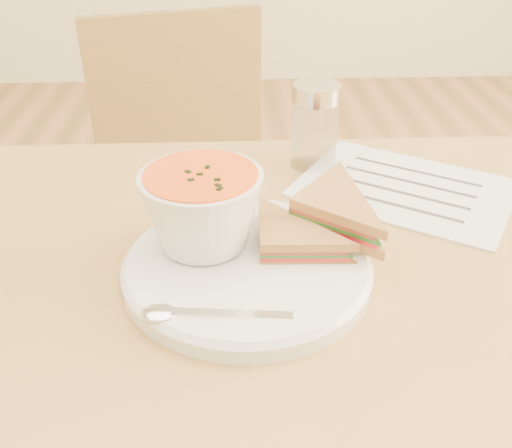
{
  "coord_description": "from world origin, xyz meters",
  "views": [
    {
      "loc": [
        -0.06,
        -0.48,
        1.11
      ],
      "look_at": [
        -0.04,
        0.02,
        0.8
      ],
      "focal_mm": 40.0,
      "sensor_mm": 36.0,
      "label": 1
    }
  ],
  "objects_px": {
    "chair_far": "(202,231)",
    "soup_bowl": "(203,213)",
    "condiment_shaker": "(315,126)",
    "plate": "(247,268)"
  },
  "relations": [
    {
      "from": "plate",
      "to": "soup_bowl",
      "type": "xyz_separation_m",
      "value": [
        -0.04,
        0.03,
        0.05
      ]
    },
    {
      "from": "plate",
      "to": "condiment_shaker",
      "type": "distance_m",
      "value": 0.28
    },
    {
      "from": "chair_far",
      "to": "soup_bowl",
      "type": "bearing_deg",
      "value": 78.11
    },
    {
      "from": "chair_far",
      "to": "soup_bowl",
      "type": "xyz_separation_m",
      "value": [
        0.04,
        -0.56,
        0.38
      ]
    },
    {
      "from": "plate",
      "to": "chair_far",
      "type": "bearing_deg",
      "value": 98.15
    },
    {
      "from": "plate",
      "to": "condiment_shaker",
      "type": "bearing_deg",
      "value": 68.23
    },
    {
      "from": "soup_bowl",
      "to": "condiment_shaker",
      "type": "bearing_deg",
      "value": 57.05
    },
    {
      "from": "chair_far",
      "to": "condiment_shaker",
      "type": "xyz_separation_m",
      "value": [
        0.19,
        -0.33,
        0.38
      ]
    },
    {
      "from": "chair_far",
      "to": "soup_bowl",
      "type": "height_order",
      "value": "chair_far"
    },
    {
      "from": "soup_bowl",
      "to": "condiment_shaker",
      "type": "height_order",
      "value": "condiment_shaker"
    }
  ]
}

